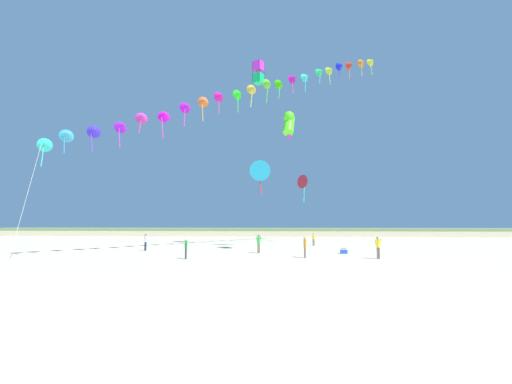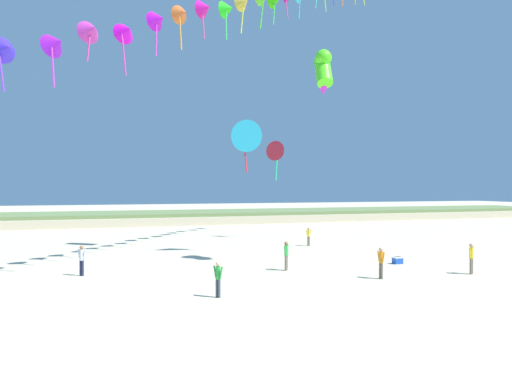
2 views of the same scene
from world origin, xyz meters
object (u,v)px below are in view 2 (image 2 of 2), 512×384
Objects in this scene: person_far_center at (82,258)px; large_kite_low_lead at (277,151)px; person_mid_center at (286,254)px; person_near_left at (309,235)px; person_far_left at (218,277)px; person_far_right at (471,256)px; beach_cooler at (398,260)px; large_kite_high_solo at (245,136)px; person_near_right at (381,261)px; large_kite_mid_trail at (323,70)px.

large_kite_low_lead is (16.29, 13.75, 7.19)m from person_far_center.
large_kite_low_lead reaches higher than person_mid_center.
person_far_center is (-16.87, -7.85, 0.08)m from person_near_left.
person_mid_center is 11.19m from person_far_center.
person_near_left is 18.47m from person_far_left.
person_far_right is (3.37, -13.91, 0.10)m from person_near_left.
person_far_left reaches higher than beach_cooler.
large_kite_high_solo is (-9.44, 11.58, 7.52)m from person_far_right.
person_near_right is 5.32m from person_mid_center.
large_kite_mid_trail is (-3.04, -8.79, 11.00)m from person_near_left.
person_far_left is at bearing -116.72° from large_kite_low_lead.
large_kite_low_lead reaches higher than person_near_left.
person_far_left is at bearing -158.03° from beach_cooler.
person_far_left is at bearing -142.87° from large_kite_mid_trail.
person_far_right is 0.44× the size of large_kite_high_solo.
large_kite_high_solo is at bearing 68.41° from person_far_left.
person_far_right is 21.13m from person_far_center.
person_near_right reaches higher than beach_cooler.
person_far_center is at bearing -155.05° from person_near_left.
person_near_left is 10.02m from large_kite_high_solo.
person_far_left is 14.86m from large_kite_mid_trail.
person_far_right is at bearing -78.72° from large_kite_low_lead.
person_far_right is at bearing -24.32° from person_mid_center.
person_far_left is 15.44m from large_kite_high_solo.
person_near_right is at bearing -78.11° from large_kite_mid_trail.
person_far_left is (-5.18, -5.08, -0.07)m from person_mid_center.
person_far_left is 0.56× the size of large_kite_mid_trail.
person_near_right is 5.44m from person_far_right.
person_mid_center reaches higher than person_near_left.
large_kite_low_lead is (5.26, 15.65, 7.18)m from person_mid_center.
person_far_center is at bearing 174.18° from beach_cooler.
person_far_center is at bearing 159.16° from person_near_right.
person_mid_center is (-3.79, 3.74, 0.03)m from person_near_right.
beach_cooler is at bearing 45.76° from person_near_right.
large_kite_high_solo is (-6.07, -2.33, 7.62)m from person_near_left.
person_mid_center is at bearing -88.20° from large_kite_high_solo.
beach_cooler is (7.68, -7.40, -8.28)m from large_kite_high_solo.
person_mid_center is 0.45× the size of large_kite_low_lead.
large_kite_low_lead is at bearing 101.28° from person_far_right.
large_kite_low_lead is (-0.58, 5.90, 7.27)m from person_near_left.
large_kite_mid_trail is at bearing -99.51° from large_kite_low_lead.
large_kite_high_solo is at bearing 115.17° from large_kite_mid_trail.
person_near_left is 0.55× the size of large_kite_mid_trail.
person_far_center is at bearing 163.33° from person_far_right.
large_kite_mid_trail is at bearing 141.38° from person_far_right.
beach_cooler is at bearing 112.92° from person_far_right.
person_near_right is 14.06m from large_kite_high_solo.
large_kite_mid_trail reaches higher than large_kite_low_lead.
person_near_right is 15.86m from person_far_center.
person_near_left is 14.41m from large_kite_mid_trail.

